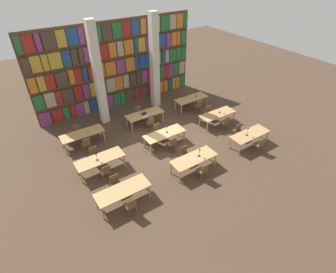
% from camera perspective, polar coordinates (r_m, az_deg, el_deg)
% --- Properties ---
extents(ground_plane, '(40.00, 40.00, 0.00)m').
position_cam_1_polar(ground_plane, '(14.55, -0.54, -1.63)').
color(ground_plane, '#4C3828').
extents(bookshelf_bank, '(10.92, 0.35, 5.50)m').
position_cam_1_polar(bookshelf_bank, '(17.70, -10.90, 14.76)').
color(bookshelf_bank, brown).
rests_on(bookshelf_bank, ground_plane).
extents(pillar_left, '(0.47, 0.47, 6.00)m').
position_cam_1_polar(pillar_left, '(15.65, -14.97, 12.65)').
color(pillar_left, beige).
rests_on(pillar_left, ground_plane).
extents(pillar_center, '(0.47, 0.47, 6.00)m').
position_cam_1_polar(pillar_center, '(17.07, -2.95, 15.69)').
color(pillar_center, beige).
rests_on(pillar_center, ground_plane).
extents(reading_table_0, '(2.30, 0.87, 0.73)m').
position_cam_1_polar(reading_table_0, '(11.23, -9.84, -11.60)').
color(reading_table_0, tan).
rests_on(reading_table_0, ground_plane).
extents(chair_0, '(0.42, 0.40, 0.88)m').
position_cam_1_polar(chair_0, '(10.91, -8.11, -14.63)').
color(chair_0, brown).
rests_on(chair_0, ground_plane).
extents(chair_1, '(0.42, 0.40, 0.88)m').
position_cam_1_polar(chair_1, '(11.83, -11.28, -10.02)').
color(chair_1, brown).
rests_on(chair_1, ground_plane).
extents(reading_table_1, '(2.30, 0.87, 0.73)m').
position_cam_1_polar(reading_table_1, '(12.59, 5.65, -4.91)').
color(reading_table_1, tan).
rests_on(reading_table_1, ground_plane).
extents(chair_2, '(0.42, 0.40, 0.88)m').
position_cam_1_polar(chair_2, '(12.31, 7.67, -7.35)').
color(chair_2, brown).
rests_on(chair_2, ground_plane).
extents(chair_3, '(0.42, 0.40, 0.88)m').
position_cam_1_polar(chair_3, '(13.13, 3.68, -3.82)').
color(chair_3, brown).
rests_on(chair_3, ground_plane).
extents(desk_lamp_0, '(0.14, 0.14, 0.44)m').
position_cam_1_polar(desk_lamp_0, '(12.49, 6.88, -3.21)').
color(desk_lamp_0, '#232328').
rests_on(desk_lamp_0, reading_table_1).
extents(reading_table_2, '(2.30, 0.87, 0.73)m').
position_cam_1_polar(reading_table_2, '(14.79, 17.39, 0.34)').
color(reading_table_2, tan).
rests_on(reading_table_2, ground_plane).
extents(chair_4, '(0.42, 0.40, 0.88)m').
position_cam_1_polar(chair_4, '(14.55, 19.30, -1.62)').
color(chair_4, brown).
rests_on(chair_4, ground_plane).
extents(chair_5, '(0.42, 0.40, 0.88)m').
position_cam_1_polar(chair_5, '(15.25, 15.29, 1.08)').
color(chair_5, brown).
rests_on(chair_5, ground_plane).
extents(desk_lamp_1, '(0.14, 0.14, 0.50)m').
position_cam_1_polar(desk_lamp_1, '(14.39, 16.99, 1.35)').
color(desk_lamp_1, '#232328').
rests_on(desk_lamp_1, reading_table_2).
extents(reading_table_3, '(2.30, 0.87, 0.73)m').
position_cam_1_polar(reading_table_3, '(12.91, -14.60, -4.92)').
color(reading_table_3, tan).
rests_on(reading_table_3, ground_plane).
extents(chair_6, '(0.42, 0.40, 0.88)m').
position_cam_1_polar(chair_6, '(12.49, -13.38, -7.41)').
color(chair_6, brown).
rests_on(chair_6, ground_plane).
extents(chair_7, '(0.42, 0.40, 0.88)m').
position_cam_1_polar(chair_7, '(13.56, -15.68, -3.86)').
color(chair_7, brown).
rests_on(chair_7, ground_plane).
extents(desk_lamp_2, '(0.14, 0.14, 0.44)m').
position_cam_1_polar(desk_lamp_2, '(12.62, -15.34, -3.98)').
color(desk_lamp_2, '#232328').
rests_on(desk_lamp_2, reading_table_3).
extents(reading_table_4, '(2.30, 0.87, 0.73)m').
position_cam_1_polar(reading_table_4, '(14.16, -0.79, 0.48)').
color(reading_table_4, tan).
rests_on(reading_table_4, ground_plane).
extents(chair_8, '(0.42, 0.40, 0.88)m').
position_cam_1_polar(chair_8, '(13.78, 0.86, -1.56)').
color(chair_8, brown).
rests_on(chair_8, ground_plane).
extents(chair_9, '(0.42, 0.40, 0.88)m').
position_cam_1_polar(chair_9, '(14.77, -2.26, 1.25)').
color(chair_9, brown).
rests_on(chair_9, ground_plane).
extents(desk_lamp_3, '(0.14, 0.14, 0.43)m').
position_cam_1_polar(desk_lamp_3, '(14.02, -0.25, 1.87)').
color(desk_lamp_3, '#232328').
rests_on(desk_lamp_3, reading_table_4).
extents(reading_table_5, '(2.30, 0.87, 0.73)m').
position_cam_1_polar(reading_table_5, '(16.19, 10.72, 4.73)').
color(reading_table_5, tan).
rests_on(reading_table_5, ground_plane).
extents(chair_10, '(0.42, 0.40, 0.88)m').
position_cam_1_polar(chair_10, '(15.84, 12.30, 2.99)').
color(chair_10, brown).
rests_on(chair_10, ground_plane).
extents(chair_11, '(0.42, 0.40, 0.88)m').
position_cam_1_polar(chair_11, '(16.70, 8.92, 5.24)').
color(chair_11, brown).
rests_on(chair_11, ground_plane).
extents(desk_lamp_4, '(0.14, 0.14, 0.48)m').
position_cam_1_polar(desk_lamp_4, '(16.10, 11.28, 6.11)').
color(desk_lamp_4, '#232328').
rests_on(desk_lamp_4, reading_table_5).
extents(reading_table_6, '(2.30, 0.87, 0.73)m').
position_cam_1_polar(reading_table_6, '(14.89, -18.15, 0.43)').
color(reading_table_6, tan).
rests_on(reading_table_6, ground_plane).
extents(chair_12, '(0.42, 0.40, 0.88)m').
position_cam_1_polar(chair_12, '(14.40, -17.29, -1.59)').
color(chair_12, brown).
rests_on(chair_12, ground_plane).
extents(chair_13, '(0.42, 0.40, 0.88)m').
position_cam_1_polar(chair_13, '(15.57, -19.00, 1.10)').
color(chair_13, brown).
rests_on(chair_13, ground_plane).
extents(reading_table_7, '(2.30, 0.87, 0.73)m').
position_cam_1_polar(reading_table_7, '(15.96, -5.08, 4.78)').
color(reading_table_7, tan).
rests_on(reading_table_7, ground_plane).
extents(chair_14, '(0.42, 0.40, 0.88)m').
position_cam_1_polar(chair_14, '(15.50, -3.87, 3.04)').
color(chair_14, brown).
rests_on(chair_14, ground_plane).
extents(chair_15, '(0.42, 0.40, 0.88)m').
position_cam_1_polar(chair_15, '(16.59, -6.37, 5.26)').
color(chair_15, brown).
rests_on(chair_15, ground_plane).
extents(desk_lamp_5, '(0.14, 0.14, 0.44)m').
position_cam_1_polar(desk_lamp_5, '(15.82, -5.14, 6.01)').
color(desk_lamp_5, '#232328').
rests_on(desk_lamp_5, reading_table_7).
extents(laptop, '(0.32, 0.22, 0.21)m').
position_cam_1_polar(laptop, '(15.67, -5.07, 4.63)').
color(laptop, silver).
rests_on(laptop, reading_table_7).
extents(reading_table_8, '(2.30, 0.87, 0.73)m').
position_cam_1_polar(reading_table_8, '(17.74, 5.11, 8.14)').
color(reading_table_8, tan).
rests_on(reading_table_8, ground_plane).
extents(chair_16, '(0.42, 0.40, 0.88)m').
position_cam_1_polar(chair_16, '(17.36, 6.59, 6.69)').
color(chair_16, brown).
rests_on(chair_16, ground_plane).
extents(chair_17, '(0.42, 0.40, 0.88)m').
position_cam_1_polar(chair_17, '(18.34, 3.76, 8.53)').
color(chair_17, brown).
rests_on(chair_17, ground_plane).
extents(desk_lamp_6, '(0.14, 0.14, 0.50)m').
position_cam_1_polar(desk_lamp_6, '(17.80, 6.12, 9.64)').
color(desk_lamp_6, '#232328').
rests_on(desk_lamp_6, reading_table_8).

